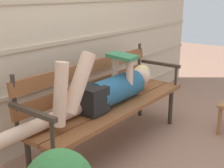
% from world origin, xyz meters
% --- Properties ---
extents(ground_plane, '(12.00, 12.00, 0.00)m').
position_xyz_m(ground_plane, '(0.00, 0.00, 0.00)').
color(ground_plane, '#936B56').
extents(house_siding, '(5.02, 0.08, 2.21)m').
position_xyz_m(house_siding, '(0.00, 0.63, 1.11)').
color(house_siding, beige).
rests_on(house_siding, ground).
extents(park_bench, '(1.77, 0.51, 0.82)m').
position_xyz_m(park_bench, '(0.00, 0.14, 0.46)').
color(park_bench, brown).
rests_on(park_bench, ground).
extents(reclining_person, '(1.78, 0.27, 0.54)m').
position_xyz_m(reclining_person, '(-0.09, 0.07, 0.57)').
color(reclining_person, '#23567A').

